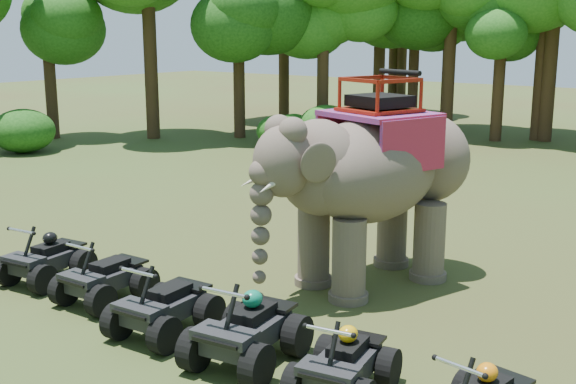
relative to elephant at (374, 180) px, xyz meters
name	(u,v)px	position (x,y,z in m)	size (l,w,h in m)	color
ground	(248,307)	(-1.09, -2.49, -2.05)	(110.00, 110.00, 0.00)	#47381E
elephant	(374,180)	(0.00, 0.00, 0.00)	(2.15, 4.88, 4.10)	brown
atv_0	(45,252)	(-5.13, -3.85, -1.45)	(1.18, 1.62, 1.20)	black
atv_1	(104,270)	(-3.34, -3.86, -1.44)	(1.19, 1.63, 1.21)	black
atv_2	(164,297)	(-1.41, -4.20, -1.42)	(1.23, 1.69, 1.25)	black
atv_3	(247,320)	(0.34, -4.19, -1.38)	(1.32, 1.81, 1.34)	black
atv_4	(344,355)	(2.02, -4.15, -1.46)	(1.15, 1.58, 1.17)	black
tree_26	(49,57)	(-21.56, 7.99, 1.64)	(5.16, 5.16, 7.38)	#195114
tree_27	(149,28)	(-17.90, 10.75, 2.88)	(6.90, 6.90, 9.86)	#195114
tree_28	(239,56)	(-14.90, 13.33, 1.65)	(5.18, 5.18, 7.40)	#195114
tree_29	(323,51)	(-11.90, 15.69, 1.89)	(5.52, 5.52, 7.89)	#195114
tree_30	(414,62)	(-9.72, 20.35, 1.28)	(4.66, 4.66, 6.66)	#195114
tree_31	(500,61)	(-5.05, 19.42, 1.49)	(4.96, 4.96, 7.08)	#195114
tree_32	(380,37)	(-11.52, 20.11, 2.45)	(6.29, 6.29, 8.99)	#195114
tree_36	(553,22)	(-3.27, 20.68, 3.15)	(7.28, 7.28, 10.40)	#195114
tree_37	(450,48)	(-7.40, 19.34, 1.99)	(5.65, 5.65, 8.07)	#195114
tree_38	(403,38)	(-13.39, 25.97, 2.35)	(6.16, 6.16, 8.80)	#195114
tree_40	(451,25)	(-7.82, 20.21, 3.01)	(7.09, 7.09, 10.13)	#195114
tree_41	(395,23)	(-13.88, 25.94, 3.20)	(7.35, 7.35, 10.50)	#195114
tree_43	(284,41)	(-16.68, 19.03, 2.24)	(6.01, 6.01, 8.58)	#195114
tree_45	(544,33)	(-3.67, 20.80, 2.67)	(6.61, 6.61, 9.44)	#195114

